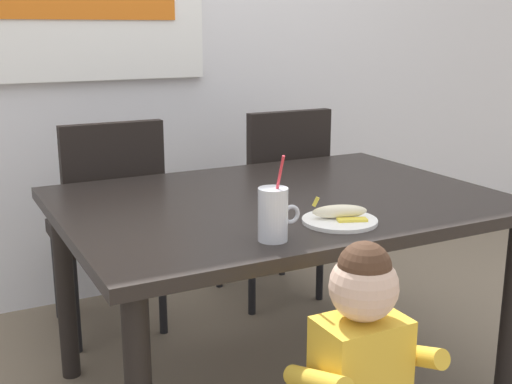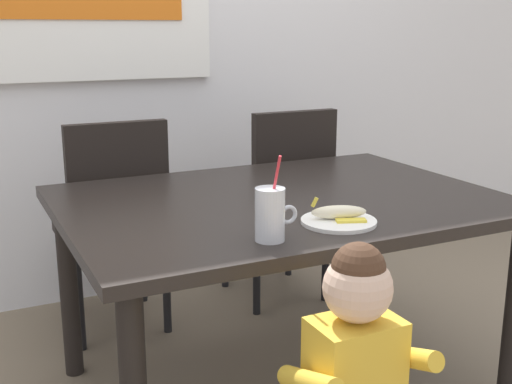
{
  "view_description": "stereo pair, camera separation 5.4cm",
  "coord_description": "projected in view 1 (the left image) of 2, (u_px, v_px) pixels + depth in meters",
  "views": [
    {
      "loc": [
        -1.09,
        -1.91,
        1.33
      ],
      "look_at": [
        -0.15,
        -0.11,
        0.81
      ],
      "focal_mm": 45.54,
      "sensor_mm": 36.0,
      "label": 1
    },
    {
      "loc": [
        -1.04,
        -1.94,
        1.33
      ],
      "look_at": [
        -0.15,
        -0.11,
        0.81
      ],
      "focal_mm": 45.54,
      "sensor_mm": 36.0,
      "label": 2
    }
  ],
  "objects": [
    {
      "name": "peeled_banana",
      "position": [
        340.0,
        212.0,
        1.97
      ],
      "size": [
        0.17,
        0.13,
        0.07
      ],
      "rotation": [
        0.0,
        0.0,
        -0.36
      ],
      "color": "#F4EAC6",
      "rests_on": "snack_plate"
    },
    {
      "name": "dining_table",
      "position": [
        280.0,
        220.0,
        2.29
      ],
      "size": [
        1.5,
        1.09,
        0.75
      ],
      "color": "black",
      "rests_on": "ground"
    },
    {
      "name": "dining_chair_right",
      "position": [
        277.0,
        195.0,
        3.14
      ],
      "size": [
        0.44,
        0.44,
        0.96
      ],
      "rotation": [
        0.0,
        0.0,
        3.14
      ],
      "color": "black",
      "rests_on": "ground"
    },
    {
      "name": "back_wall",
      "position": [
        155.0,
        2.0,
        3.17
      ],
      "size": [
        6.4,
        0.17,
        2.9
      ],
      "color": "silver",
      "rests_on": "ground"
    },
    {
      "name": "dining_chair_left",
      "position": [
        109.0,
        216.0,
        2.78
      ],
      "size": [
        0.44,
        0.45,
        0.96
      ],
      "rotation": [
        0.0,
        0.0,
        3.14
      ],
      "color": "black",
      "rests_on": "ground"
    },
    {
      "name": "snack_plate",
      "position": [
        340.0,
        221.0,
        1.97
      ],
      "size": [
        0.23,
        0.23,
        0.01
      ],
      "primitive_type": "cylinder",
      "color": "white",
      "rests_on": "dining_table"
    },
    {
      "name": "milk_cup",
      "position": [
        273.0,
        217.0,
        1.79
      ],
      "size": [
        0.13,
        0.09,
        0.25
      ],
      "color": "silver",
      "rests_on": "dining_table"
    },
    {
      "name": "toddler_standing",
      "position": [
        361.0,
        362.0,
        1.6
      ],
      "size": [
        0.33,
        0.24,
        0.84
      ],
      "color": "#3F4760",
      "rests_on": "ground"
    }
  ]
}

